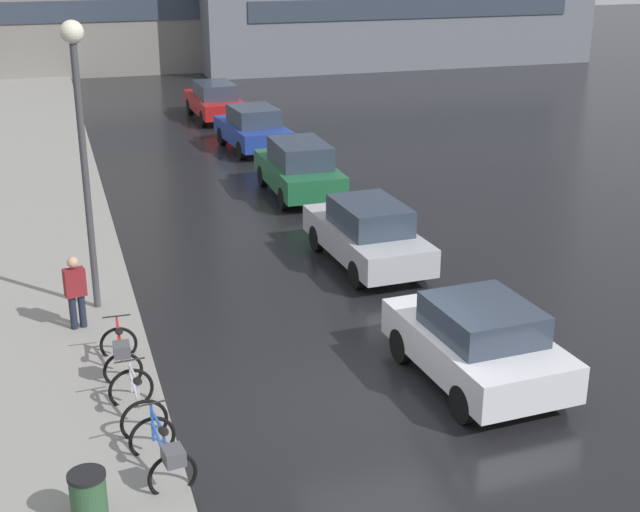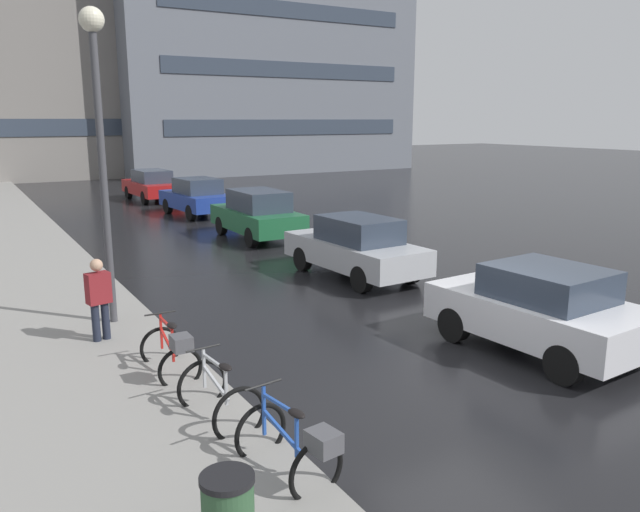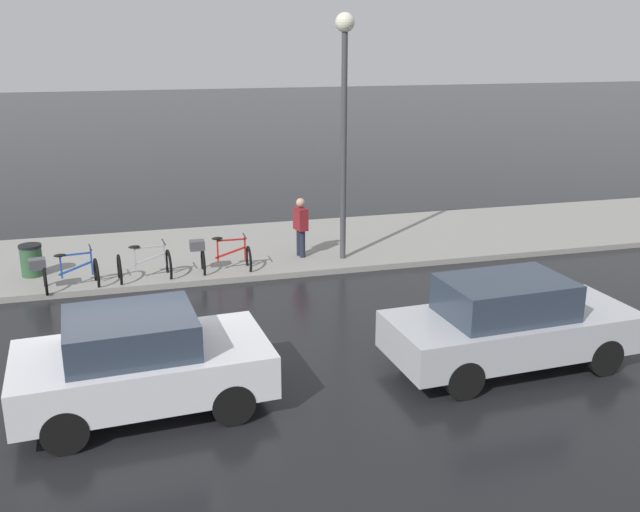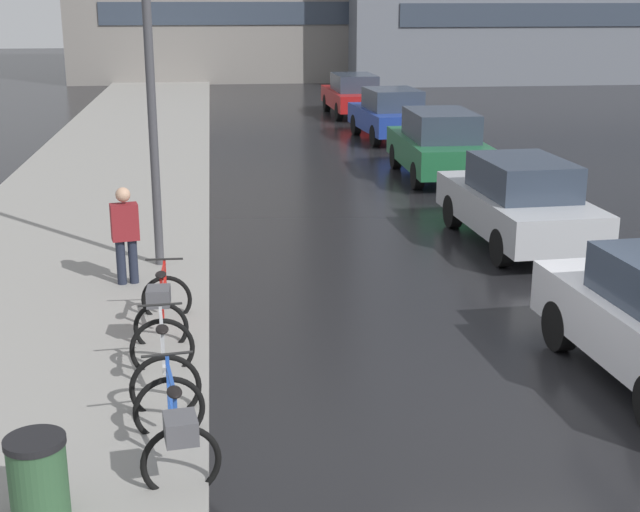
{
  "view_description": "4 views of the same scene",
  "coord_description": "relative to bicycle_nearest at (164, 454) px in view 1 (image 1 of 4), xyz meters",
  "views": [
    {
      "loc": [
        -5.0,
        -12.53,
        7.57
      ],
      "look_at": [
        -0.29,
        2.69,
        1.68
      ],
      "focal_mm": 50.0,
      "sensor_mm": 36.0,
      "label": 1
    },
    {
      "loc": [
        -6.84,
        -6.93,
        4.02
      ],
      "look_at": [
        -0.76,
        3.36,
        1.38
      ],
      "focal_mm": 35.0,
      "sensor_mm": 36.0,
      "label": 2
    },
    {
      "loc": [
        11.81,
        0.07,
        5.38
      ],
      "look_at": [
        0.19,
        3.29,
        1.69
      ],
      "focal_mm": 40.0,
      "sensor_mm": 36.0,
      "label": 3
    },
    {
      "loc": [
        -3.44,
        -8.95,
        4.36
      ],
      "look_at": [
        -2.18,
        1.65,
        1.22
      ],
      "focal_mm": 50.0,
      "sensor_mm": 36.0,
      "label": 4
    }
  ],
  "objects": [
    {
      "name": "ground_plane",
      "position": [
        3.89,
        1.39,
        -0.48
      ],
      "size": [
        140.0,
        140.0,
        0.0
      ],
      "primitive_type": "plane",
      "color": "black"
    },
    {
      "name": "sidewalk_kerb",
      "position": [
        -2.11,
        11.39,
        -0.41
      ],
      "size": [
        4.8,
        60.0,
        0.14
      ],
      "primitive_type": "cube",
      "color": "gray",
      "rests_on": "ground"
    },
    {
      "name": "bicycle_nearest",
      "position": [
        0.0,
        0.0,
        0.0
      ],
      "size": [
        0.88,
        1.45,
        1.01
      ],
      "color": "black",
      "rests_on": "ground"
    },
    {
      "name": "bicycle_second",
      "position": [
        -0.2,
        1.73,
        -0.07
      ],
      "size": [
        0.85,
        1.21,
        0.97
      ],
      "color": "black",
      "rests_on": "ground"
    },
    {
      "name": "bicycle_third",
      "position": [
        -0.29,
        3.44,
        0.01
      ],
      "size": [
        0.71,
        1.4,
        0.97
      ],
      "color": "black",
      "rests_on": "ground"
    },
    {
      "name": "car_white",
      "position": [
        5.67,
        1.47,
        0.3
      ],
      "size": [
        2.18,
        3.83,
        1.54
      ],
      "color": "silver",
      "rests_on": "ground"
    },
    {
      "name": "car_silver",
      "position": [
        5.83,
        7.51,
        0.31
      ],
      "size": [
        1.94,
        4.32,
        1.58
      ],
      "color": "#B2B5BA",
      "rests_on": "ground"
    },
    {
      "name": "car_green",
      "position": [
        5.9,
        13.63,
        0.35
      ],
      "size": [
        1.82,
        4.18,
        1.66
      ],
      "color": "#1E6038",
      "rests_on": "ground"
    },
    {
      "name": "car_blue",
      "position": [
        5.91,
        19.71,
        0.31
      ],
      "size": [
        2.13,
        4.05,
        1.58
      ],
      "color": "navy",
      "rests_on": "ground"
    },
    {
      "name": "car_red",
      "position": [
        5.65,
        25.61,
        0.29
      ],
      "size": [
        1.91,
        4.45,
        1.53
      ],
      "color": "#AD1919",
      "rests_on": "ground"
    },
    {
      "name": "pedestrian",
      "position": [
        -0.93,
        5.57,
        0.43
      ],
      "size": [
        0.44,
        0.32,
        1.63
      ],
      "color": "#1E2333",
      "rests_on": "ground"
    },
    {
      "name": "streetlamp",
      "position": [
        -0.51,
        6.54,
        3.62
      ],
      "size": [
        0.45,
        0.45,
        5.96
      ],
      "color": "#424247",
      "rests_on": "ground"
    },
    {
      "name": "trash_bin",
      "position": [
        -1.1,
        -0.76,
        -0.04
      ],
      "size": [
        0.51,
        0.51,
        0.88
      ],
      "color": "#2D5133",
      "rests_on": "ground"
    }
  ]
}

